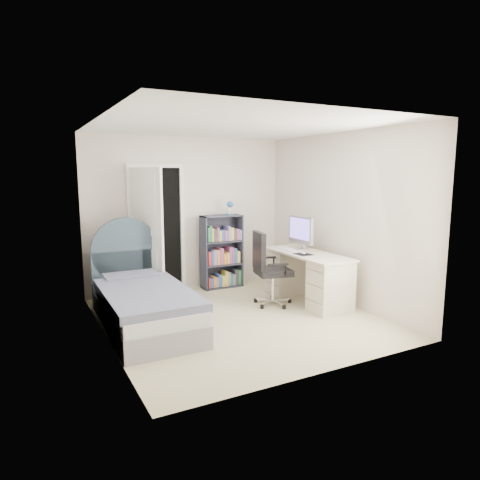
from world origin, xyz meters
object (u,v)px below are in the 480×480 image
bed (143,303)px  bookcase (222,254)px  nightstand (129,278)px  office_chair (267,265)px  desk (307,275)px  floor_lamp (131,265)px

bed → bookcase: (1.68, 1.21, 0.27)m
bed → bookcase: bearing=35.7°
bed → nightstand: (0.08, 1.05, 0.08)m
office_chair → bookcase: bearing=97.0°
bookcase → desk: bearing=-60.0°
nightstand → desk: bearing=-26.4°
nightstand → bookcase: (1.60, 0.16, 0.19)m
floor_lamp → bookcase: bookcase is taller
bookcase → desk: bookcase is taller
floor_lamp → desk: bearing=-30.6°
bed → office_chair: size_ratio=1.95×
nightstand → office_chair: bearing=-31.1°
bed → floor_lamp: (0.15, 1.23, 0.23)m
bookcase → office_chair: 1.22m
bed → desk: bed is taller
bookcase → desk: 1.55m
floor_lamp → desk: floor_lamp is taller
desk → floor_lamp: bearing=149.4°
office_chair → nightstand: bearing=148.9°
nightstand → desk: desk is taller
bed → floor_lamp: bed is taller
desk → office_chair: desk is taller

